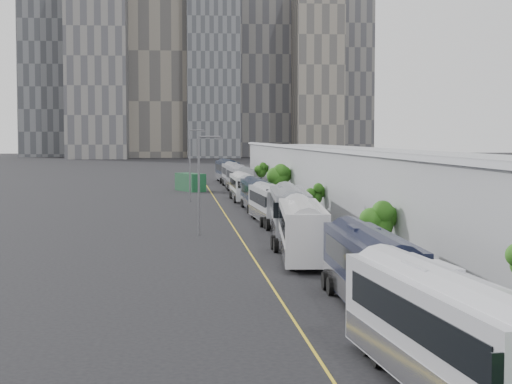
{
  "coord_description": "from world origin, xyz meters",
  "views": [
    {
      "loc": [
        -6.76,
        -20.91,
        8.23
      ],
      "look_at": [
        0.83,
        58.95,
        3.0
      ],
      "focal_mm": 60.0,
      "sensor_mm": 36.0,
      "label": 1
    }
  ],
  "objects": [
    {
      "name": "skyline",
      "position": [
        -2.9,
        324.16,
        50.85
      ],
      "size": [
        145.0,
        64.0,
        120.0
      ],
      "color": "slate",
      "rests_on": "ground"
    },
    {
      "name": "street_lamp_far",
      "position": [
        -4.7,
        87.18,
        5.24
      ],
      "size": [
        2.04,
        0.22,
        9.1
      ],
      "color": "#59595E",
      "rests_on": "ground"
    },
    {
      "name": "bus_1",
      "position": [
        2.53,
        19.01,
        1.6
      ],
      "size": [
        2.99,
        13.03,
        3.79
      ],
      "rotation": [
        0.0,
        0.0,
        -0.03
      ],
      "color": "black",
      "rests_on": "ground"
    },
    {
      "name": "bus_4",
      "position": [
        2.26,
        60.11,
        1.51
      ],
      "size": [
        3.03,
        12.35,
        3.58
      ],
      "rotation": [
        0.0,
        0.0,
        0.05
      ],
      "color": "#B2B5BD",
      "rests_on": "ground"
    },
    {
      "name": "tree_3",
      "position": [
        5.51,
        79.92,
        3.58
      ],
      "size": [
        2.58,
        2.58,
        4.88
      ],
      "color": "black",
      "rests_on": "ground"
    },
    {
      "name": "lane_line",
      "position": [
        -1.5,
        55.0,
        0.01
      ],
      "size": [
        0.12,
        160.0,
        0.02
      ],
      "primitive_type": "cube",
      "color": "gold",
      "rests_on": "ground"
    },
    {
      "name": "suv",
      "position": [
        -4.07,
        128.03,
        0.8
      ],
      "size": [
        4.51,
        6.34,
        1.61
      ],
      "primitive_type": "imported",
      "rotation": [
        0.0,
        0.0,
        0.36
      ],
      "color": "black",
      "rests_on": "ground"
    },
    {
      "name": "bus_8",
      "position": [
        2.68,
        117.93,
        1.66
      ],
      "size": [
        2.99,
        13.51,
        3.94
      ],
      "rotation": [
        0.0,
        0.0,
        0.02
      ],
      "color": "#92949B",
      "rests_on": "ground"
    },
    {
      "name": "bus_2",
      "position": [
        1.67,
        35.36,
        1.66
      ],
      "size": [
        3.94,
        13.65,
        3.93
      ],
      "rotation": [
        0.0,
        0.0,
        -0.09
      ],
      "color": "silver",
      "rests_on": "ground"
    },
    {
      "name": "bus_0",
      "position": [
        1.75,
        5.01,
        1.68
      ],
      "size": [
        3.76,
        13.75,
        3.97
      ],
      "rotation": [
        0.0,
        0.0,
        0.08
      ],
      "color": "silver",
      "rests_on": "ground"
    },
    {
      "name": "depot",
      "position": [
        12.99,
        55.0,
        3.51
      ],
      "size": [
        12.45,
        160.4,
        7.2
      ],
      "color": "gray",
      "rests_on": "ground"
    },
    {
      "name": "tree_1",
      "position": [
        5.82,
        31.22,
        2.97
      ],
      "size": [
        1.97,
        1.97,
        3.97
      ],
      "color": "black",
      "rests_on": "ground"
    },
    {
      "name": "bus_6",
      "position": [
        1.82,
        88.24,
        1.48
      ],
      "size": [
        2.7,
        12.02,
        3.51
      ],
      "rotation": [
        0.0,
        0.0,
        0.0
      ],
      "color": "white",
      "rests_on": "ground"
    },
    {
      "name": "sidewalk",
      "position": [
        9.0,
        55.0,
        0.06
      ],
      "size": [
        10.0,
        170.0,
        0.12
      ],
      "primitive_type": "cube",
      "color": "gray",
      "rests_on": "ground"
    },
    {
      "name": "street_lamp_near",
      "position": [
        -4.58,
        50.15,
        4.83
      ],
      "size": [
        2.04,
        0.22,
        8.3
      ],
      "color": "#59595E",
      "rests_on": "ground"
    },
    {
      "name": "tree_2",
      "position": [
        6.14,
        56.92,
        2.75
      ],
      "size": [
        1.33,
        1.33,
        3.47
      ],
      "color": "black",
      "rests_on": "ground"
    },
    {
      "name": "bus_9",
      "position": [
        2.58,
        132.45,
        1.71
      ],
      "size": [
        3.58,
        13.99,
        4.05
      ],
      "rotation": [
        0.0,
        0.0,
        0.06
      ],
      "color": "black",
      "rests_on": "ground"
    },
    {
      "name": "bus_3",
      "position": [
        2.69,
        49.28,
        1.72
      ],
      "size": [
        3.9,
        14.13,
        4.08
      ],
      "rotation": [
        0.0,
        0.0,
        -0.08
      ],
      "color": "gray",
      "rests_on": "ground"
    },
    {
      "name": "bus_7",
      "position": [
        2.67,
        104.13,
        1.69
      ],
      "size": [
        3.12,
        13.72,
        3.99
      ],
      "rotation": [
        0.0,
        0.0,
        0.03
      ],
      "color": "gray",
      "rests_on": "ground"
    },
    {
      "name": "tree_4",
      "position": [
        6.0,
        105.05,
        3.16
      ],
      "size": [
        1.6,
        1.6,
        4.0
      ],
      "color": "black",
      "rests_on": "ground"
    },
    {
      "name": "shipping_container",
      "position": [
        -4.46,
        107.9,
        1.34
      ],
      "size": [
        4.65,
        6.73,
        2.68
      ],
      "primitive_type": "cube",
      "rotation": [
        0.0,
        0.0,
        0.41
      ],
      "color": "#134023",
      "rests_on": "ground"
    },
    {
      "name": "bus_5",
      "position": [
        2.26,
        74.12,
        1.48
      ],
      "size": [
        2.71,
        12.06,
        3.52
      ],
      "rotation": [
        0.0,
        0.0,
        0.01
      ],
      "color": "black",
      "rests_on": "ground"
    }
  ]
}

